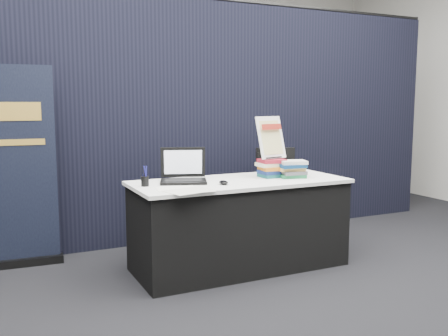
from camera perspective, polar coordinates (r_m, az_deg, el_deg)
floor at (r=3.89m, az=5.58°, el=-13.52°), size 8.00×8.00×0.00m
wall_back at (r=7.36m, az=-10.82°, el=10.15°), size 8.00×0.02×3.50m
drape_partition at (r=5.07m, az=-3.67°, el=5.30°), size 6.00×0.08×2.40m
display_table at (r=4.24m, az=1.78°, el=-6.40°), size 1.80×0.75×0.75m
laptop at (r=4.07m, az=-4.92°, el=-0.70°), size 0.44×0.41×0.28m
mouse at (r=3.94m, az=-0.06°, el=-1.67°), size 0.07×0.11×0.03m
brochure_left at (r=3.66m, az=-3.96°, el=-2.62°), size 0.38×0.31×0.00m
brochure_mid at (r=3.77m, az=-5.46°, el=-2.35°), size 0.33×0.26×0.00m
brochure_right at (r=3.68m, az=-3.58°, el=-2.58°), size 0.31×0.23×0.00m
pen_cup at (r=3.90m, az=-9.02°, el=-1.51°), size 0.08×0.08×0.08m
book_stack_tall at (r=4.35m, az=5.55°, el=-0.00°), size 0.23×0.18×0.16m
book_stack_short at (r=4.33m, az=7.86°, el=-0.12°), size 0.23×0.20×0.15m
info_sign at (r=4.35m, az=5.38°, el=3.44°), size 0.30×0.17×0.38m
pullup_banner at (r=4.54m, az=-22.84°, el=-1.17°), size 0.73×0.15×1.70m
stacking_chair at (r=5.04m, az=6.80°, el=-2.52°), size 0.54×0.55×0.94m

